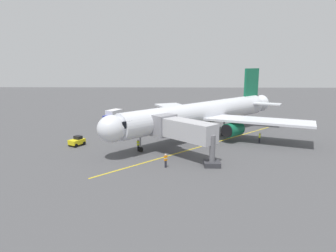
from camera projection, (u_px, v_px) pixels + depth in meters
name	position (u px, v px, depth m)	size (l,w,h in m)	color
ground_plane	(213.00, 137.00, 52.84)	(220.00, 220.00, 0.00)	#4C4C4F
apron_lead_in_line	(204.00, 146.00, 47.13)	(0.24, 40.00, 0.01)	yellow
airplane	(203.00, 114.00, 52.39)	(33.08, 33.08, 11.50)	silver
jet_bridge	(179.00, 129.00, 41.00)	(9.49, 9.49, 5.40)	#B7B7BC
ground_crew_marshaller	(166.00, 160.00, 37.07)	(0.47, 0.45, 1.71)	#23232D
ground_crew_wing_walker	(138.00, 145.00, 43.97)	(0.42, 0.29, 1.71)	#23232D
ground_crew_loader	(260.00, 137.00, 48.57)	(0.41, 0.47, 1.71)	#23232D
tug_near_nose	(140.00, 120.00, 64.62)	(2.69, 2.69, 1.50)	black
baggage_cart_portside	(163.00, 118.00, 66.94)	(2.19, 2.90, 1.27)	#2D3899
tug_starboard_side	(77.00, 141.00, 46.96)	(2.45, 2.74, 1.50)	yellow
box_truck_rear_apron	(113.00, 116.00, 65.85)	(3.81, 4.99, 2.62)	#2D3899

